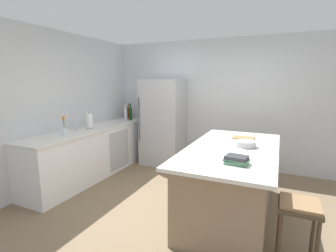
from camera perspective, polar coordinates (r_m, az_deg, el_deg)
ground_plane at (r=3.53m, az=3.89°, el=-19.59°), size 7.20×7.20×0.00m
wall_rear at (r=5.26m, az=12.68°, el=4.98°), size 6.00×0.10×2.60m
wall_left at (r=4.56m, az=-26.19°, el=3.43°), size 0.10×6.00×2.60m
counter_run_left at (r=4.91m, az=-16.55°, el=-5.60°), size 0.67×2.88×0.91m
kitchen_island at (r=3.46m, az=14.22°, el=-12.04°), size 1.10×2.18×0.91m
refrigerator at (r=5.30m, az=-1.07°, el=0.88°), size 0.84×0.73×1.79m
bar_stool at (r=2.73m, az=27.73°, el=-17.42°), size 0.36×0.36×0.66m
sink_faucet at (r=4.57m, az=-20.16°, el=0.87°), size 0.15×0.05×0.30m
flower_vase at (r=4.26m, az=-22.64°, el=-0.75°), size 0.08×0.08×0.32m
paper_towel_roll at (r=4.75m, az=-17.48°, el=1.06°), size 0.14×0.14×0.31m
whiskey_bottle at (r=5.89m, az=-8.99°, el=3.02°), size 0.07×0.07×0.33m
vinegar_bottle at (r=5.80m, az=-9.45°, el=2.70°), size 0.06×0.06×0.27m
wine_bottle at (r=5.64m, az=-8.58°, el=2.95°), size 0.07×0.07×0.37m
soda_bottle at (r=5.60m, az=-9.70°, el=2.83°), size 0.07×0.07×0.38m
cookbook_stack at (r=2.68m, az=15.39°, el=-7.50°), size 0.26×0.20×0.09m
mixing_bowl at (r=3.39m, az=17.35°, el=-3.93°), size 0.26×0.26×0.08m
cutting_board at (r=3.88m, az=16.92°, el=-2.63°), size 0.31×0.23×0.02m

